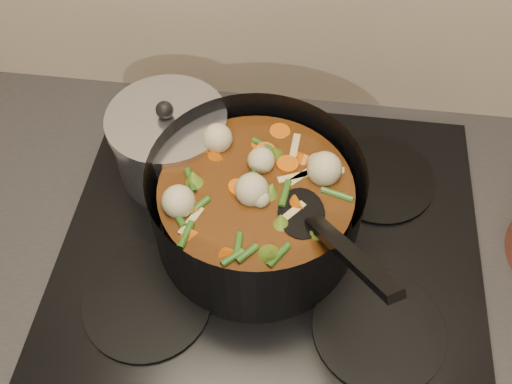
# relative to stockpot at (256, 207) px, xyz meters

# --- Properties ---
(counter) EXTENTS (2.64, 0.64, 0.91)m
(counter) POSITION_rel_stockpot_xyz_m (0.02, -0.00, -0.54)
(counter) COLOR brown
(counter) RESTS_ON ground
(stovetop) EXTENTS (0.62, 0.54, 0.03)m
(stovetop) POSITION_rel_stockpot_xyz_m (0.02, -0.00, -0.08)
(stovetop) COLOR black
(stovetop) RESTS_ON counter
(stockpot) EXTENTS (0.38, 0.39, 0.22)m
(stockpot) POSITION_rel_stockpot_xyz_m (0.00, 0.00, 0.00)
(stockpot) COLOR black
(stockpot) RESTS_ON stovetop
(saucepan) EXTENTS (0.18, 0.18, 0.15)m
(saucepan) POSITION_rel_stockpot_xyz_m (-0.15, 0.11, -0.01)
(saucepan) COLOR silver
(saucepan) RESTS_ON stovetop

